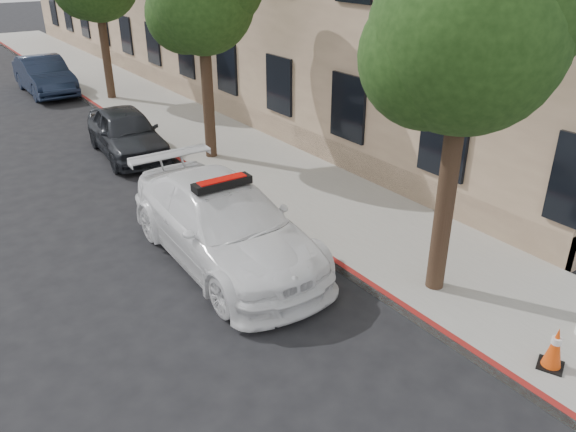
% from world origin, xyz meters
% --- Properties ---
extents(ground, '(120.00, 120.00, 0.00)m').
position_xyz_m(ground, '(0.00, 0.00, 0.00)').
color(ground, black).
rests_on(ground, ground).
extents(sidewalk, '(3.20, 50.00, 0.15)m').
position_xyz_m(sidewalk, '(3.60, 10.00, 0.07)').
color(sidewalk, gray).
rests_on(sidewalk, ground).
extents(curb_strip, '(0.12, 50.00, 0.15)m').
position_xyz_m(curb_strip, '(2.06, 10.00, 0.07)').
color(curb_strip, maroon).
rests_on(curb_strip, ground).
extents(tree_near, '(2.92, 2.82, 5.62)m').
position_xyz_m(tree_near, '(2.93, -2.01, 4.27)').
color(tree_near, black).
rests_on(tree_near, sidewalk).
extents(tree_mid, '(2.77, 2.64, 5.43)m').
position_xyz_m(tree_mid, '(2.93, 5.99, 4.16)').
color(tree_mid, black).
rests_on(tree_mid, sidewalk).
extents(police_car, '(2.20, 5.17, 1.64)m').
position_xyz_m(police_car, '(0.57, 1.07, 0.75)').
color(police_car, white).
rests_on(police_car, ground).
extents(parked_car_mid, '(1.90, 4.01, 1.33)m').
position_xyz_m(parked_car_mid, '(1.20, 7.78, 0.66)').
color(parked_car_mid, black).
rests_on(parked_car_mid, ground).
extents(parked_car_far, '(1.52, 4.35, 1.43)m').
position_xyz_m(parked_car_far, '(1.20, 16.72, 0.72)').
color(parked_car_far, '#141D33').
rests_on(parked_car_far, ground).
extents(traffic_cone, '(0.44, 0.44, 0.64)m').
position_xyz_m(traffic_cone, '(2.65, -4.31, 0.47)').
color(traffic_cone, black).
rests_on(traffic_cone, sidewalk).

